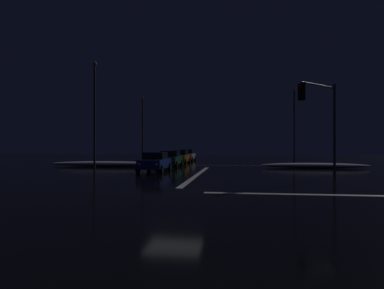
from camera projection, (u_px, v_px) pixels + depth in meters
The scene contains 13 objects.
ground at pixel (174, 193), 15.39m from camera, with size 120.00×120.00×0.10m, color black.
stop_line_north at pixel (197, 175), 24.47m from camera, with size 0.35×15.78×0.01m.
centre_line_ns at pixel (210, 165), 35.97m from camera, with size 22.00×0.15×0.01m.
snow_bank_left_curb at pixel (108, 164), 33.75m from camera, with size 11.91×1.50×0.52m.
snow_bank_right_curb at pixel (315, 166), 31.46m from camera, with size 9.84×1.50×0.48m.
sedan_blue at pixel (155, 162), 27.02m from camera, with size 2.02×4.33×1.57m.
sedan_green at pixel (170, 159), 33.42m from camera, with size 2.02×4.33×1.57m.
sedan_orange at pixel (180, 157), 38.76m from camera, with size 2.02×4.33×1.57m.
sedan_silver at pixel (187, 155), 44.90m from camera, with size 2.02×4.33×1.57m.
traffic_signal_ne at pixel (321, 111), 22.63m from camera, with size 3.03×3.03×6.40m.
streetlamp_left_far at pixel (142, 124), 47.26m from camera, with size 0.44×0.44×8.82m.
streetlamp_left_near at pixel (95, 107), 31.40m from camera, with size 0.44×0.44×9.90m.
streetlamp_right_far at pixel (294, 119), 44.53m from camera, with size 0.44×0.44×9.62m.
Camera 1 is at (2.86, -15.15, 2.13)m, focal length 31.76 mm.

